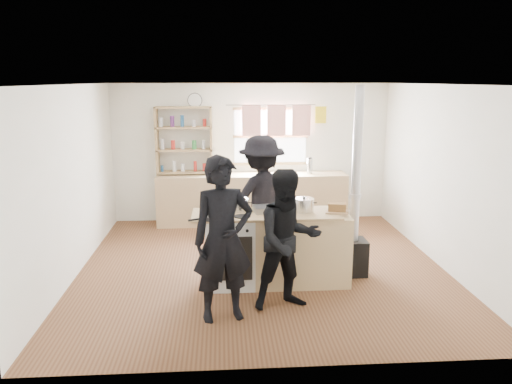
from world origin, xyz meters
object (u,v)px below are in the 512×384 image
Objects in this scene: stockpot_counter at (304,205)px; person_near_right at (288,240)px; thermos at (310,166)px; person_near_left at (223,239)px; bread_board at (337,209)px; flue_heater at (354,227)px; skillet_greens at (215,216)px; stockpot_stove at (240,205)px; cooking_island at (277,248)px; person_far at (261,198)px; roast_tray at (268,209)px.

person_near_right is (-0.30, -0.75, -0.21)m from stockpot_counter.
thermos is 0.15× the size of person_near_left.
stockpot_counter is at bearing 168.58° from bread_board.
stockpot_counter is at bearing -165.79° from flue_heater.
flue_heater reaches higher than stockpot_counter.
skillet_greens is 1.80× the size of stockpot_counter.
stockpot_stove is (0.31, 0.34, 0.05)m from skillet_greens.
stockpot_counter is (0.80, -0.10, 0.01)m from stockpot_stove.
stockpot_stove is at bearing 163.31° from cooking_island.
stockpot_stove reaches higher than bread_board.
person_near_left is at bearing -113.13° from thermos.
person_near_right is 0.89× the size of person_far.
flue_heater is at bearing 7.94° from roast_tray.
person_near_right is (0.82, -0.51, -0.15)m from skillet_greens.
thermos reaches higher than stockpot_counter.
stockpot_stove is at bearing 107.00° from person_near_right.
stockpot_stove reaches higher than roast_tray.
person_near_left is 1.12× the size of person_near_right.
stockpot_counter reaches higher than skillet_greens.
roast_tray is 0.24× the size of person_near_right.
person_near_left is (-1.58, -3.70, -0.14)m from thermos.
person_far is (-0.13, 0.90, 0.44)m from cooking_island.
thermos is 2.90m from roast_tray.
stockpot_counter is at bearing 94.84° from person_far.
bread_board is at bearing -8.52° from stockpot_stove.
person_far reaches higher than skillet_greens.
skillet_greens is 0.26× the size of person_near_left.
flue_heater reaches higher than roast_tray.
person_far is (-1.02, -1.87, -0.14)m from thermos.
flue_heater is at bearing 20.01° from person_near_left.
flue_heater is at bearing 3.02° from stockpot_stove.
bread_board is (1.21, -0.18, -0.03)m from stockpot_stove.
person_far reaches higher than person_near_right.
person_near_left is (-0.22, -1.07, -0.11)m from stockpot_stove.
cooking_island is 1.09× the size of person_near_left.
person_near_left is (0.09, -0.73, -0.06)m from skillet_greens.
person_far is at bearing 149.75° from flue_heater.
flue_heater is 2.09m from person_near_left.
person_near_right is (0.16, -0.77, -0.17)m from roast_tray.
person_near_left reaches higher than bread_board.
thermos is at bearing 62.45° from person_near_right.
person_near_right reaches higher than stockpot_stove.
skillet_greens is at bearing 83.53° from person_near_left.
stockpot_counter is 0.79× the size of bread_board.
cooking_island is at bearing -26.45° from roast_tray.
skillet_greens is at bearing 35.99° from person_far.
stockpot_counter is (1.12, 0.24, 0.06)m from skillet_greens.
flue_heater is 1.39× the size of person_far.
roast_tray is (0.66, 0.26, 0.01)m from skillet_greens.
thermos reaches higher than skillet_greens.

